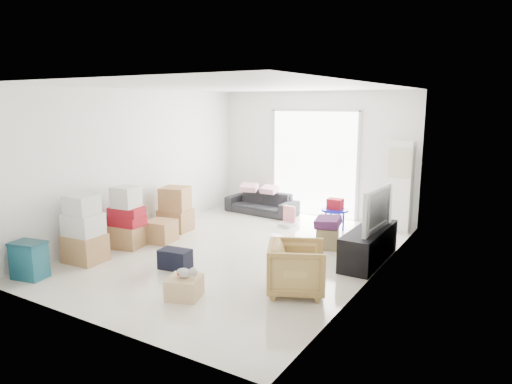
{
  "coord_description": "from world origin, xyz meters",
  "views": [
    {
      "loc": [
        4.02,
        -6.13,
        2.45
      ],
      "look_at": [
        0.2,
        0.2,
        1.0
      ],
      "focal_mm": 32.0,
      "sensor_mm": 36.0,
      "label": 1
    }
  ],
  "objects_px": {
    "sofa": "(262,199)",
    "armchair": "(297,266)",
    "ottoman": "(328,238)",
    "wood_crate": "(184,287)",
    "television": "(370,224)",
    "storage_bins": "(29,260)",
    "tv_console": "(369,245)",
    "ac_tower": "(400,186)",
    "kids_table": "(335,208)"
  },
  "relations": [
    {
      "from": "wood_crate",
      "to": "armchair",
      "type": "bearing_deg",
      "value": 37.08
    },
    {
      "from": "ottoman",
      "to": "kids_table",
      "type": "relative_size",
      "value": 0.56
    },
    {
      "from": "television",
      "to": "storage_bins",
      "type": "bearing_deg",
      "value": 132.06
    },
    {
      "from": "armchair",
      "to": "ac_tower",
      "type": "bearing_deg",
      "value": -31.62
    },
    {
      "from": "tv_console",
      "to": "television",
      "type": "xyz_separation_m",
      "value": [
        0.0,
        0.0,
        0.34
      ]
    },
    {
      "from": "tv_console",
      "to": "wood_crate",
      "type": "distance_m",
      "value": 3.02
    },
    {
      "from": "tv_console",
      "to": "television",
      "type": "bearing_deg",
      "value": 0.0
    },
    {
      "from": "ac_tower",
      "to": "television",
      "type": "xyz_separation_m",
      "value": [
        0.05,
        -2.01,
        -0.27
      ]
    },
    {
      "from": "sofa",
      "to": "kids_table",
      "type": "xyz_separation_m",
      "value": [
        1.96,
        -0.54,
        0.14
      ]
    },
    {
      "from": "kids_table",
      "to": "tv_console",
      "type": "bearing_deg",
      "value": -50.46
    },
    {
      "from": "television",
      "to": "storage_bins",
      "type": "height_order",
      "value": "television"
    },
    {
      "from": "television",
      "to": "wood_crate",
      "type": "distance_m",
      "value": 3.05
    },
    {
      "from": "ac_tower",
      "to": "kids_table",
      "type": "height_order",
      "value": "ac_tower"
    },
    {
      "from": "television",
      "to": "armchair",
      "type": "relative_size",
      "value": 1.56
    },
    {
      "from": "sofa",
      "to": "storage_bins",
      "type": "bearing_deg",
      "value": -95.75
    },
    {
      "from": "television",
      "to": "storage_bins",
      "type": "xyz_separation_m",
      "value": [
        -3.9,
        -3.18,
        -0.33
      ]
    },
    {
      "from": "wood_crate",
      "to": "sofa",
      "type": "bearing_deg",
      "value": 108.11
    },
    {
      "from": "sofa",
      "to": "armchair",
      "type": "relative_size",
      "value": 2.21
    },
    {
      "from": "kids_table",
      "to": "wood_crate",
      "type": "height_order",
      "value": "kids_table"
    },
    {
      "from": "ottoman",
      "to": "wood_crate",
      "type": "bearing_deg",
      "value": -105.59
    },
    {
      "from": "storage_bins",
      "to": "wood_crate",
      "type": "height_order",
      "value": "storage_bins"
    },
    {
      "from": "armchair",
      "to": "wood_crate",
      "type": "relative_size",
      "value": 1.83
    },
    {
      "from": "ottoman",
      "to": "ac_tower",
      "type": "bearing_deg",
      "value": 66.46
    },
    {
      "from": "tv_console",
      "to": "television",
      "type": "relative_size",
      "value": 1.36
    },
    {
      "from": "television",
      "to": "sofa",
      "type": "distance_m",
      "value": 3.57
    },
    {
      "from": "ottoman",
      "to": "armchair",
      "type": "bearing_deg",
      "value": -79.33
    },
    {
      "from": "ottoman",
      "to": "wood_crate",
      "type": "height_order",
      "value": "ottoman"
    },
    {
      "from": "armchair",
      "to": "ottoman",
      "type": "distance_m",
      "value": 2.0
    },
    {
      "from": "armchair",
      "to": "storage_bins",
      "type": "xyz_separation_m",
      "value": [
        -3.47,
        -1.5,
        -0.1
      ]
    },
    {
      "from": "kids_table",
      "to": "television",
      "type": "bearing_deg",
      "value": -50.46
    },
    {
      "from": "tv_console",
      "to": "armchair",
      "type": "height_order",
      "value": "armchair"
    },
    {
      "from": "sofa",
      "to": "ottoman",
      "type": "height_order",
      "value": "sofa"
    },
    {
      "from": "television",
      "to": "ottoman",
      "type": "height_order",
      "value": "television"
    },
    {
      "from": "storage_bins",
      "to": "armchair",
      "type": "bearing_deg",
      "value": 23.36
    },
    {
      "from": "tv_console",
      "to": "sofa",
      "type": "height_order",
      "value": "sofa"
    },
    {
      "from": "tv_console",
      "to": "wood_crate",
      "type": "bearing_deg",
      "value": -121.93
    },
    {
      "from": "ac_tower",
      "to": "armchair",
      "type": "xyz_separation_m",
      "value": [
        -0.38,
        -3.69,
        -0.5
      ]
    },
    {
      "from": "armchair",
      "to": "kids_table",
      "type": "distance_m",
      "value": 3.06
    },
    {
      "from": "tv_console",
      "to": "sofa",
      "type": "bearing_deg",
      "value": 148.58
    },
    {
      "from": "sofa",
      "to": "armchair",
      "type": "bearing_deg",
      "value": -49.69
    },
    {
      "from": "sofa",
      "to": "armchair",
      "type": "height_order",
      "value": "armchair"
    },
    {
      "from": "wood_crate",
      "to": "ottoman",
      "type": "bearing_deg",
      "value": 74.41
    },
    {
      "from": "ac_tower",
      "to": "kids_table",
      "type": "bearing_deg",
      "value": -146.09
    },
    {
      "from": "tv_console",
      "to": "wood_crate",
      "type": "xyz_separation_m",
      "value": [
        -1.59,
        -2.56,
        -0.13
      ]
    },
    {
      "from": "sofa",
      "to": "storage_bins",
      "type": "relative_size",
      "value": 3.07
    },
    {
      "from": "sofa",
      "to": "ottoman",
      "type": "distance_m",
      "value": 2.74
    },
    {
      "from": "ac_tower",
      "to": "ottoman",
      "type": "bearing_deg",
      "value": -113.54
    },
    {
      "from": "ottoman",
      "to": "storage_bins",
      "type": "bearing_deg",
      "value": -131.87
    },
    {
      "from": "sofa",
      "to": "wood_crate",
      "type": "bearing_deg",
      "value": -67.93
    },
    {
      "from": "television",
      "to": "sofa",
      "type": "relative_size",
      "value": 0.71
    }
  ]
}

